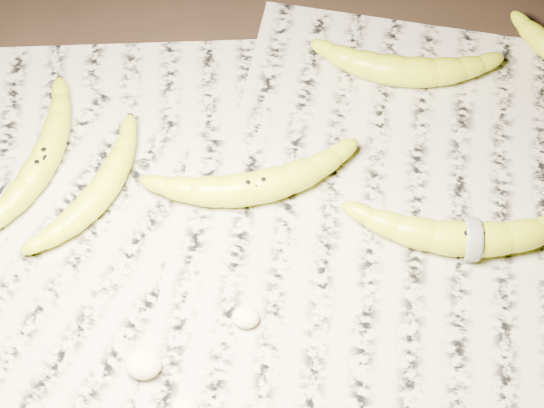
# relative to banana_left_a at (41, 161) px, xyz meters

# --- Properties ---
(ground) EXTENTS (3.00, 3.00, 0.00)m
(ground) POSITION_rel_banana_left_a_xyz_m (0.27, -0.08, -0.03)
(ground) COLOR black
(ground) RESTS_ON ground
(newspaper_patch) EXTENTS (0.90, 0.70, 0.01)m
(newspaper_patch) POSITION_rel_banana_left_a_xyz_m (0.29, -0.07, -0.02)
(newspaper_patch) COLOR #B3AC99
(newspaper_patch) RESTS_ON ground
(banana_left_a) EXTENTS (0.10, 0.21, 0.04)m
(banana_left_a) POSITION_rel_banana_left_a_xyz_m (0.00, 0.00, 0.00)
(banana_left_a) COLOR #C4E21C
(banana_left_a) RESTS_ON newspaper_patch
(banana_left_b) EXTENTS (0.12, 0.18, 0.03)m
(banana_left_b) POSITION_rel_banana_left_a_xyz_m (0.08, -0.03, -0.00)
(banana_left_b) COLOR #C4E21C
(banana_left_b) RESTS_ON newspaper_patch
(banana_center) EXTENTS (0.23, 0.12, 0.04)m
(banana_center) POSITION_rel_banana_left_a_xyz_m (0.25, -0.01, 0.00)
(banana_center) COLOR #C4E21C
(banana_center) RESTS_ON newspaper_patch
(banana_taped) EXTENTS (0.25, 0.08, 0.04)m
(banana_taped) POSITION_rel_banana_left_a_xyz_m (0.49, -0.06, 0.00)
(banana_taped) COLOR #C4E21C
(banana_taped) RESTS_ON newspaper_patch
(banana_upper_a) EXTENTS (0.20, 0.07, 0.04)m
(banana_upper_a) POSITION_rel_banana_left_a_xyz_m (0.42, 0.17, 0.00)
(banana_upper_a) COLOR #C4E21C
(banana_upper_a) RESTS_ON newspaper_patch
(measuring_tape) EXTENTS (0.01, 0.05, 0.05)m
(measuring_tape) POSITION_rel_banana_left_a_xyz_m (0.49, -0.06, 0.00)
(measuring_tape) COLOR white
(measuring_tape) RESTS_ON newspaper_patch
(flesh_chunk_a) EXTENTS (0.04, 0.03, 0.02)m
(flesh_chunk_a) POSITION_rel_banana_left_a_xyz_m (0.16, -0.23, -0.01)
(flesh_chunk_a) COLOR beige
(flesh_chunk_a) RESTS_ON newspaper_patch
(flesh_chunk_b) EXTENTS (0.03, 0.02, 0.02)m
(flesh_chunk_b) POSITION_rel_banana_left_a_xyz_m (0.20, -0.27, -0.01)
(flesh_chunk_b) COLOR beige
(flesh_chunk_b) RESTS_ON newspaper_patch
(flesh_chunk_c) EXTENTS (0.03, 0.02, 0.02)m
(flesh_chunk_c) POSITION_rel_banana_left_a_xyz_m (0.26, -0.17, -0.01)
(flesh_chunk_c) COLOR beige
(flesh_chunk_c) RESTS_ON newspaper_patch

